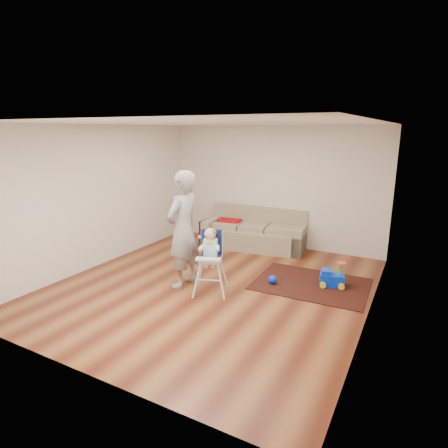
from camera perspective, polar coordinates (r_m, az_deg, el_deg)
The scene contains 9 objects.
ground at distance 6.52m, azimuth -1.69°, elevation -9.31°, with size 5.50×5.50×0.00m, color #532011.
room_envelope at distance 6.49m, azimuth 0.53°, elevation 7.76°, with size 5.04×5.52×2.72m.
sofa at distance 8.43m, azimuth 4.68°, elevation -0.75°, with size 2.35×1.20×0.87m.
side_table at distance 8.83m, azimuth -1.49°, elevation -1.17°, with size 0.53×0.53×0.53m, color black, non-canonical shape.
area_rug at distance 6.73m, azimuth 13.11°, elevation -8.87°, with size 1.88×1.41×0.02m, color black.
ride_on_toy at distance 6.65m, azimuth 16.18°, elevation -7.28°, with size 0.39×0.28×0.43m, color #0837EB, non-canonical shape.
toy_ball at distance 6.57m, azimuth 7.41°, elevation -8.40°, with size 0.15×0.15×0.15m, color #0837EB.
high_chair at distance 6.07m, azimuth -2.07°, elevation -5.79°, with size 0.66×0.66×1.10m.
adult at distance 6.25m, azimuth -6.28°, elevation -0.88°, with size 0.72×0.47×1.97m, color #97979A.
Camera 1 is at (3.01, -5.18, 2.59)m, focal length 30.00 mm.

